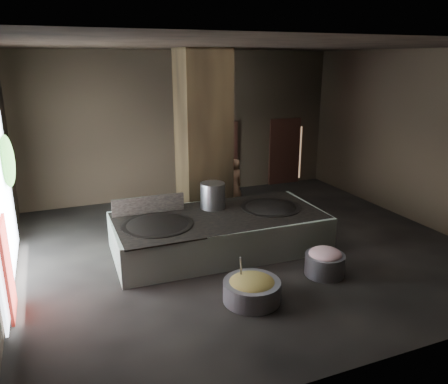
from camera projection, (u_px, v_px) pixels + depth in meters
name	position (u px, v px, depth m)	size (l,w,h in m)	color
floor	(243.00, 248.00, 10.35)	(10.00, 9.00, 0.10)	black
ceiling	(246.00, 43.00, 9.00)	(10.00, 9.00, 0.10)	black
back_wall	(184.00, 125.00, 13.70)	(10.00, 0.10, 4.50)	black
front_wall	(392.00, 219.00, 5.64)	(10.00, 0.10, 4.50)	black
right_wall	(419.00, 138.00, 11.50)	(0.10, 9.00, 4.50)	black
pillar	(203.00, 139.00, 11.25)	(1.20, 1.20, 4.50)	black
hearth_platform	(219.00, 232.00, 10.05)	(4.77, 2.28, 0.83)	silver
platform_cap	(219.00, 216.00, 9.93)	(4.67, 2.24, 0.03)	black
wok_left	(157.00, 228.00, 9.38)	(1.50, 1.50, 0.41)	black
wok_left_rim	(157.00, 225.00, 9.36)	(1.53, 1.53, 0.05)	black
wok_right	(271.00, 210.00, 10.48)	(1.40, 1.40, 0.39)	black
wok_right_rim	(271.00, 208.00, 10.46)	(1.43, 1.43, 0.05)	black
stock_pot	(213.00, 196.00, 10.34)	(0.58, 0.58, 0.62)	#9D9FA4
splash_guard	(149.00, 205.00, 10.01)	(1.66, 0.06, 0.41)	black
cook	(234.00, 186.00, 12.32)	(0.58, 0.37, 1.58)	#9C6F4F
veg_basin	(252.00, 291.00, 7.94)	(1.05, 1.05, 0.39)	slate
veg_fill	(252.00, 283.00, 7.89)	(0.86, 0.86, 0.27)	olive
ladle	(241.00, 271.00, 7.91)	(0.03, 0.03, 0.83)	#9D9FA4
meat_basin	(325.00, 264.00, 8.90)	(0.81, 0.81, 0.44)	slate
meat_fill	(325.00, 254.00, 8.83)	(0.67, 0.67, 0.26)	#C67787
doorway_near	(221.00, 158.00, 14.38)	(1.18, 0.08, 2.38)	black
doorway_near_glow	(221.00, 159.00, 14.57)	(0.77, 0.04, 1.83)	#8C6647
doorway_far	(284.00, 153.00, 15.25)	(1.18, 0.08, 2.38)	black
doorway_far_glow	(291.00, 153.00, 15.36)	(0.79, 0.04, 1.86)	#8C6647
left_opening	(2.00, 204.00, 8.26)	(0.04, 4.20, 3.10)	white
pavilion_sliver	(8.00, 269.00, 7.35)	(0.05, 0.90, 1.70)	maroon
tree_silhouette	(7.00, 161.00, 9.09)	(0.28, 1.10, 1.10)	#194714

